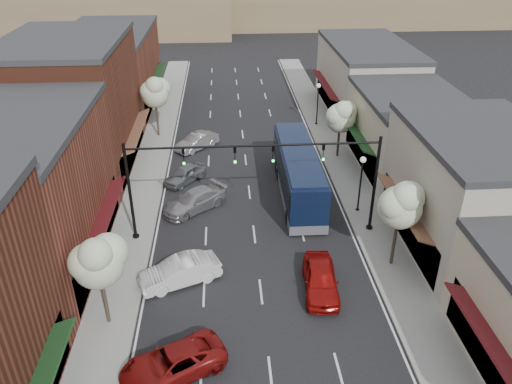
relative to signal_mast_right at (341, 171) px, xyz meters
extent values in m
plane|color=black|center=(-5.62, -8.00, -4.62)|extent=(160.00, 160.00, 0.00)
cube|color=gray|center=(-14.02, 10.50, -4.55)|extent=(2.80, 73.00, 0.15)
cube|color=gray|center=(2.78, 10.50, -4.55)|extent=(2.80, 73.00, 0.15)
cube|color=gray|center=(-12.62, 10.50, -4.55)|extent=(0.25, 73.00, 0.17)
cube|color=gray|center=(1.38, 10.50, -4.55)|extent=(0.25, 73.00, 0.17)
cube|color=brown|center=(-19.92, -2.00, -0.12)|extent=(9.00, 14.00, 9.00)
cube|color=black|center=(-15.72, -2.00, -3.02)|extent=(0.60, 11.90, 2.60)
cube|color=#541318|center=(-14.92, -2.00, -1.52)|extent=(1.07, 9.80, 0.49)
cube|color=#602C1B|center=(-19.92, 12.00, 0.63)|extent=(9.00, 14.00, 10.50)
cube|color=#2D2D30|center=(-19.92, 12.00, 6.08)|extent=(9.20, 14.10, 0.40)
cube|color=black|center=(-15.72, 12.00, -3.02)|extent=(0.60, 11.90, 2.60)
cube|color=brown|center=(-14.92, 12.00, -1.52)|extent=(1.07, 9.80, 0.49)
cube|color=brown|center=(-19.92, 28.00, -0.62)|extent=(9.00, 18.00, 8.00)
cube|color=#2D2D30|center=(-19.92, 28.00, 3.58)|extent=(9.20, 18.10, 0.40)
cube|color=black|center=(-15.72, 28.00, -3.02)|extent=(0.60, 15.30, 2.60)
cube|color=#19401C|center=(-14.92, 28.00, -1.52)|extent=(1.07, 12.60, 0.49)
cube|color=black|center=(4.48, -14.00, -3.02)|extent=(0.60, 10.20, 2.60)
cube|color=#541318|center=(3.68, -14.00, -1.52)|extent=(1.07, 8.40, 0.49)
cube|color=#AFA696|center=(8.18, -2.00, -0.87)|extent=(8.00, 12.00, 7.50)
cube|color=#2D2D30|center=(8.18, -2.00, 3.08)|extent=(8.20, 12.10, 0.40)
cube|color=black|center=(4.48, -2.00, -3.02)|extent=(0.60, 10.20, 2.60)
cube|color=brown|center=(3.68, -2.00, -1.52)|extent=(1.07, 8.40, 0.49)
cube|color=#BDB396|center=(8.18, 10.00, -1.62)|extent=(8.00, 12.00, 6.00)
cube|color=#2D2D30|center=(8.18, 10.00, 1.58)|extent=(8.20, 12.10, 0.40)
cube|color=black|center=(4.48, 10.00, -3.02)|extent=(0.60, 10.20, 2.60)
cube|color=#19401C|center=(3.68, 10.00, -1.52)|extent=(1.07, 8.40, 0.49)
cube|color=#AFA696|center=(8.18, 24.00, -1.12)|extent=(8.00, 16.00, 7.00)
cube|color=#2D2D30|center=(8.18, 24.00, 2.58)|extent=(8.20, 16.10, 0.40)
cube|color=black|center=(4.48, 24.00, -3.02)|extent=(0.60, 13.60, 2.60)
cube|color=#541318|center=(3.68, 24.00, -1.52)|extent=(1.07, 11.20, 0.49)
cube|color=#7A6647|center=(-30.62, 70.00, -0.62)|extent=(50.00, 20.00, 8.00)
cylinder|color=black|center=(2.38, 0.00, -4.47)|extent=(0.44, 0.44, 0.30)
cylinder|color=black|center=(2.38, 0.00, -1.12)|extent=(0.20, 0.20, 7.00)
cylinder|color=black|center=(-1.62, 0.00, 1.98)|extent=(8.00, 0.14, 0.14)
imported|color=black|center=(-1.22, 0.00, 1.38)|extent=(0.18, 0.46, 1.10)
sphere|color=#19E533|center=(-1.22, -0.12, 0.96)|extent=(0.18, 0.18, 0.18)
imported|color=black|center=(-4.42, 0.00, 1.38)|extent=(0.18, 0.46, 1.10)
sphere|color=#19E533|center=(-4.42, -0.12, 0.96)|extent=(0.18, 0.18, 0.18)
cylinder|color=black|center=(-13.62, 0.00, -4.47)|extent=(0.44, 0.44, 0.30)
cylinder|color=black|center=(-13.62, 0.00, -1.12)|extent=(0.20, 0.20, 7.00)
cylinder|color=black|center=(-9.62, 0.00, 1.98)|extent=(8.00, 0.14, 0.14)
imported|color=black|center=(-10.02, 0.00, 1.38)|extent=(0.18, 0.46, 1.10)
sphere|color=#19E533|center=(-10.02, -0.12, 0.96)|extent=(0.18, 0.18, 0.18)
imported|color=black|center=(-6.82, 0.00, 1.38)|extent=(0.18, 0.46, 1.10)
sphere|color=#19E533|center=(-6.82, -0.12, 0.96)|extent=(0.18, 0.18, 0.18)
cylinder|color=#47382B|center=(2.68, -4.00, -2.77)|extent=(0.20, 0.20, 3.71)
sphere|color=#B7D1A0|center=(2.68, -4.00, -0.45)|extent=(2.60, 2.60, 2.60)
sphere|color=#B7D1A0|center=(3.18, -3.70, 0.02)|extent=(2.00, 2.00, 2.00)
sphere|color=#B7D1A0|center=(2.28, -4.30, -0.10)|extent=(1.90, 1.90, 1.90)
sphere|color=#B7D1A0|center=(2.78, -4.50, 0.48)|extent=(1.70, 1.70, 1.70)
cylinder|color=#47382B|center=(2.68, 12.00, -2.96)|extent=(0.20, 0.20, 3.33)
sphere|color=#B7D1A0|center=(2.68, 12.00, -0.88)|extent=(2.60, 2.60, 2.60)
sphere|color=#B7D1A0|center=(3.18, 12.30, -0.46)|extent=(2.00, 2.00, 2.00)
sphere|color=#B7D1A0|center=(2.28, 11.70, -0.57)|extent=(1.90, 1.90, 1.90)
sphere|color=#B7D1A0|center=(2.78, 11.50, -0.05)|extent=(1.70, 1.70, 1.70)
cylinder|color=#47382B|center=(-13.92, -8.00, -2.86)|extent=(0.20, 0.20, 3.52)
sphere|color=#B7D1A0|center=(-13.92, -8.00, -0.66)|extent=(2.60, 2.60, 2.60)
sphere|color=#B7D1A0|center=(-13.42, -7.70, -0.22)|extent=(2.00, 2.00, 2.00)
sphere|color=#B7D1A0|center=(-14.32, -8.30, -0.33)|extent=(1.90, 1.90, 1.90)
sphere|color=#B7D1A0|center=(-13.82, -8.50, 0.22)|extent=(1.70, 1.70, 1.70)
cylinder|color=#47382B|center=(-13.92, 18.00, -2.70)|extent=(0.20, 0.20, 3.84)
sphere|color=#B7D1A0|center=(-13.92, 18.00, -0.30)|extent=(2.60, 2.60, 2.60)
sphere|color=#B7D1A0|center=(-13.42, 18.30, 0.18)|extent=(2.00, 2.00, 2.00)
sphere|color=#B7D1A0|center=(-14.32, 17.70, 0.06)|extent=(1.90, 1.90, 1.90)
sphere|color=#B7D1A0|center=(-13.82, 17.50, 0.66)|extent=(1.70, 1.70, 1.70)
cylinder|color=black|center=(2.18, 2.50, -4.52)|extent=(0.28, 0.28, 0.20)
cylinder|color=black|center=(2.18, 2.50, -2.62)|extent=(0.12, 0.12, 4.00)
sphere|color=white|center=(2.18, 2.50, -0.40)|extent=(0.44, 0.44, 0.44)
cylinder|color=black|center=(2.18, 20.00, -4.52)|extent=(0.28, 0.28, 0.20)
cylinder|color=black|center=(2.18, 20.00, -2.62)|extent=(0.12, 0.12, 4.00)
sphere|color=white|center=(2.18, 20.00, -0.40)|extent=(0.44, 0.44, 0.44)
cube|color=black|center=(-1.90, 5.42, -2.62)|extent=(2.75, 12.19, 3.10)
cube|color=#595B60|center=(-1.90, 5.42, -4.06)|extent=(2.77, 12.21, 0.71)
cube|color=black|center=(-1.90, 5.42, -2.19)|extent=(2.80, 11.22, 1.12)
cube|color=black|center=(-1.90, 5.42, -1.02)|extent=(2.53, 11.70, 0.25)
cube|color=black|center=(-1.96, -0.61, -1.99)|extent=(2.11, 0.10, 1.22)
cylinder|color=black|center=(-3.14, 1.17, -4.09)|extent=(0.33, 1.06, 1.05)
cylinder|color=black|center=(-0.74, 1.15, -4.09)|extent=(0.33, 1.06, 1.05)
cylinder|color=black|center=(-3.06, 9.28, -4.09)|extent=(0.33, 1.06, 1.05)
cylinder|color=black|center=(-0.67, 9.26, -4.09)|extent=(0.33, 1.06, 1.05)
cylinder|color=black|center=(-3.08, 7.87, -4.09)|extent=(0.33, 1.06, 1.05)
cylinder|color=black|center=(-0.68, 7.84, -4.09)|extent=(0.33, 1.06, 1.05)
imported|color=maroon|center=(-2.18, -6.09, -3.81)|extent=(2.32, 4.92, 1.63)
imported|color=maroon|center=(-10.21, -11.63, -3.92)|extent=(5.55, 4.32, 1.40)
imported|color=silver|center=(-10.33, -4.83, -3.83)|extent=(5.08, 3.35, 1.58)
imported|color=#96959A|center=(-9.82, 3.63, -3.88)|extent=(5.24, 4.83, 1.48)
imported|color=slate|center=(-10.78, 8.13, -3.94)|extent=(3.77, 4.13, 1.36)
imported|color=#95969A|center=(-10.02, 14.74, -3.90)|extent=(4.21, 4.16, 1.45)
camera|label=1|loc=(-7.43, -28.47, 14.45)|focal=35.00mm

